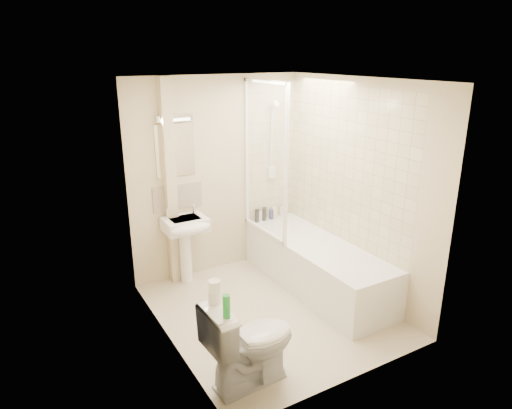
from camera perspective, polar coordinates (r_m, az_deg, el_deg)
floor at (r=5.02m, az=1.80°, el=-13.18°), size 2.50×2.50×0.00m
wall_back at (r=5.56m, az=-4.87°, el=3.48°), size 2.20×0.02×2.40m
wall_left at (r=4.06m, az=-11.36°, el=-2.52°), size 0.02×2.50×2.40m
wall_right at (r=5.15m, az=12.42°, el=1.88°), size 0.02×2.50×2.40m
ceiling at (r=4.28m, az=2.13°, el=15.36°), size 2.20×2.50×0.02m
tile_back at (r=5.85m, az=1.82°, el=6.54°), size 0.70×0.01×1.75m
tile_right at (r=5.23m, az=11.03°, el=4.77°), size 0.01×2.10×1.75m
pipe_boxing at (r=5.28m, az=-10.68°, el=2.42°), size 0.12×0.12×2.40m
splashback at (r=5.41m, az=-9.76°, el=0.96°), size 0.60×0.02×0.30m
mirror at (r=5.27m, az=-10.07°, el=6.67°), size 0.46×0.01×0.60m
strip_light at (r=5.19m, az=-10.21°, el=10.63°), size 0.42×0.07×0.07m
bathtub at (r=5.40m, az=7.54°, el=-7.41°), size 0.70×2.10×0.55m
shower_screen at (r=5.29m, az=1.10°, el=5.57°), size 0.04×0.92×1.80m
shower_fixture at (r=5.78m, az=2.05°, el=7.63°), size 0.10×0.16×0.99m
pedestal_sink at (r=5.33m, az=-8.68°, el=-3.47°), size 0.49×0.46×0.94m
bottle_black_a at (r=5.88m, az=0.14°, el=-1.42°), size 0.06×0.06×0.17m
bottle_white_a at (r=5.90m, az=0.43°, el=-1.51°), size 0.06×0.06×0.13m
bottle_black_b at (r=5.93m, az=1.04°, el=-1.20°), size 0.05×0.05×0.18m
bottle_blue at (r=5.99m, az=1.90°, el=-1.24°), size 0.06×0.06×0.13m
bottle_cream at (r=6.01m, az=2.34°, el=-1.04°), size 0.06×0.06×0.15m
bottle_white_b at (r=6.07m, az=3.23°, el=-0.92°), size 0.05×0.05×0.14m
bottle_green at (r=6.10m, az=3.57°, el=-1.05°), size 0.07×0.07×0.10m
toilet at (r=3.88m, az=-0.71°, el=-16.77°), size 0.52×0.81×0.78m
toilet_roll_lower at (r=3.62m, az=-5.22°, el=-11.50°), size 0.10×0.10×0.09m
toilet_roll_upper at (r=3.58m, az=-5.22°, el=-10.15°), size 0.10×0.10×0.10m
green_bottle at (r=3.41m, az=-3.72°, el=-12.59°), size 0.06×0.06×0.18m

